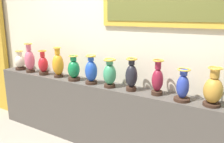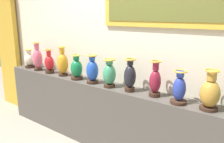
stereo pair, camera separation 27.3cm
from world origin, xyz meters
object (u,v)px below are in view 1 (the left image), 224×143
at_px(vase_sapphire, 91,71).
at_px(vase_burgundy, 157,80).
at_px(vase_rose, 30,60).
at_px(vase_ochre, 213,90).
at_px(vase_amber, 58,64).
at_px(vase_emerald, 74,69).
at_px(vase_ivory, 20,61).
at_px(vase_cobalt, 183,87).
at_px(vase_crimson, 43,64).
at_px(vase_jade, 110,74).
at_px(vase_onyx, 131,75).

height_order(vase_sapphire, vase_burgundy, vase_burgundy).
height_order(vase_rose, vase_ochre, vase_rose).
distance_m(vase_amber, vase_emerald, 0.29).
distance_m(vase_ivory, vase_rose, 0.27).
height_order(vase_emerald, vase_burgundy, vase_burgundy).
relative_size(vase_ivory, vase_cobalt, 0.90).
xyz_separation_m(vase_crimson, vase_emerald, (0.56, 0.00, -0.01)).
height_order(vase_jade, vase_burgundy, vase_burgundy).
bearing_deg(vase_sapphire, vase_jade, -0.14).
height_order(vase_onyx, vase_ochre, vase_onyx).
distance_m(vase_rose, vase_ochre, 2.52).
bearing_deg(vase_cobalt, vase_amber, 179.13).
bearing_deg(vase_jade, vase_emerald, 179.58).
distance_m(vase_cobalt, vase_ochre, 0.28).
xyz_separation_m(vase_ivory, vase_crimson, (0.55, -0.03, 0.02)).
xyz_separation_m(vase_ivory, vase_sapphire, (1.39, -0.03, 0.03)).
relative_size(vase_rose, vase_burgundy, 1.12).
bearing_deg(vase_cobalt, vase_onyx, 177.90).
xyz_separation_m(vase_sapphire, vase_jade, (0.27, -0.00, 0.00)).
bearing_deg(vase_rose, vase_emerald, 0.09).
height_order(vase_onyx, vase_burgundy, vase_burgundy).
bearing_deg(vase_cobalt, vase_ivory, 179.09).
relative_size(vase_burgundy, vase_ochre, 1.03).
relative_size(vase_crimson, vase_emerald, 1.07).
relative_size(vase_onyx, vase_ochre, 1.01).
bearing_deg(vase_ochre, vase_sapphire, -179.53).
bearing_deg(vase_cobalt, vase_emerald, 179.61).
bearing_deg(vase_ivory, vase_cobalt, -0.91).
bearing_deg(vase_amber, vase_onyx, -0.23).
distance_m(vase_amber, vase_ochre, 1.97).
bearing_deg(vase_rose, vase_ochre, 0.21).
height_order(vase_crimson, vase_jade, vase_crimson).
relative_size(vase_amber, vase_ochre, 1.11).
bearing_deg(vase_onyx, vase_burgundy, 4.03).
relative_size(vase_sapphire, vase_onyx, 0.96).
height_order(vase_ivory, vase_sapphire, vase_sapphire).
distance_m(vase_emerald, vase_sapphire, 0.28).
relative_size(vase_rose, vase_crimson, 1.23).
height_order(vase_emerald, vase_onyx, vase_onyx).
bearing_deg(vase_ochre, vase_amber, 179.77).
bearing_deg(vase_amber, vase_crimson, -175.83).
bearing_deg(vase_ochre, vase_cobalt, -176.30).
height_order(vase_amber, vase_burgundy, vase_amber).
distance_m(vase_crimson, vase_ochre, 2.24).
xyz_separation_m(vase_rose, vase_ochre, (2.52, 0.01, -0.03)).
bearing_deg(vase_amber, vase_cobalt, -0.87).
xyz_separation_m(vase_rose, vase_cobalt, (2.25, -0.01, -0.04)).
relative_size(vase_crimson, vase_amber, 0.85).
relative_size(vase_jade, vase_burgundy, 0.89).
bearing_deg(vase_sapphire, vase_cobalt, -0.32).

